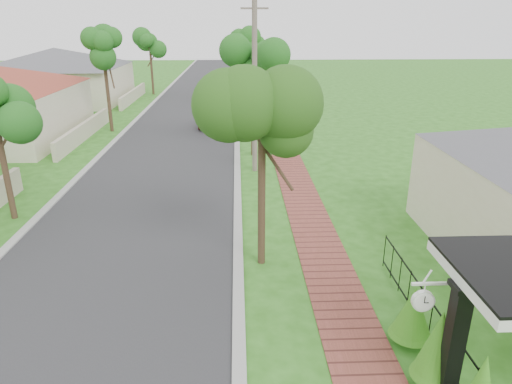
# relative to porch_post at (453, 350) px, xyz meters

# --- Properties ---
(ground) EXTENTS (160.00, 160.00, 0.00)m
(ground) POSITION_rel_porch_post_xyz_m (-4.55, 1.00, -1.12)
(ground) COLOR #296016
(ground) RESTS_ON ground
(road) EXTENTS (7.00, 120.00, 0.02)m
(road) POSITION_rel_porch_post_xyz_m (-7.55, 21.00, -1.12)
(road) COLOR #28282B
(road) RESTS_ON ground
(kerb_right) EXTENTS (0.30, 120.00, 0.10)m
(kerb_right) POSITION_rel_porch_post_xyz_m (-3.90, 21.00, -1.12)
(kerb_right) COLOR #9E9E99
(kerb_right) RESTS_ON ground
(kerb_left) EXTENTS (0.30, 120.00, 0.10)m
(kerb_left) POSITION_rel_porch_post_xyz_m (-11.20, 21.00, -1.12)
(kerb_left) COLOR #9E9E99
(kerb_left) RESTS_ON ground
(sidewalk) EXTENTS (1.50, 120.00, 0.03)m
(sidewalk) POSITION_rel_porch_post_xyz_m (-1.30, 21.00, -1.12)
(sidewalk) COLOR brown
(sidewalk) RESTS_ON ground
(porch_post) EXTENTS (0.48, 0.48, 2.52)m
(porch_post) POSITION_rel_porch_post_xyz_m (0.00, 0.00, 0.00)
(porch_post) COLOR black
(porch_post) RESTS_ON ground
(picket_fence) EXTENTS (0.03, 8.02, 1.00)m
(picket_fence) POSITION_rel_porch_post_xyz_m (0.35, 1.00, -0.59)
(picket_fence) COLOR black
(picket_fence) RESTS_ON ground
(street_trees) EXTENTS (10.70, 37.65, 5.89)m
(street_trees) POSITION_rel_porch_post_xyz_m (-7.42, 27.84, 3.42)
(street_trees) COLOR #382619
(street_trees) RESTS_ON ground
(hedge_row) EXTENTS (0.86, 4.58, 2.03)m
(hedge_row) POSITION_rel_porch_post_xyz_m (-0.10, -0.43, -0.27)
(hedge_row) COLOR #1B7116
(hedge_row) RESTS_ON ground
(far_house_grey) EXTENTS (15.56, 15.56, 4.60)m
(far_house_grey) POSITION_rel_porch_post_xyz_m (-19.52, 35.00, 1.22)
(far_house_grey) COLOR beige
(far_house_grey) RESTS_ON ground
(parked_car_red) EXTENTS (1.90, 3.91, 1.29)m
(parked_car_red) POSITION_rel_porch_post_xyz_m (-5.55, 24.15, -0.48)
(parked_car_red) COLOR maroon
(parked_car_red) RESTS_ON ground
(parked_car_white) EXTENTS (2.24, 4.95, 1.58)m
(parked_car_white) POSITION_rel_porch_post_xyz_m (-4.37, 33.03, -0.33)
(parked_car_white) COLOR silver
(parked_car_white) RESTS_ON ground
(near_tree) EXTENTS (2.00, 2.00, 5.14)m
(near_tree) POSITION_rel_porch_post_xyz_m (-3.21, 5.36, 2.97)
(near_tree) COLOR #382619
(near_tree) RESTS_ON ground
(utility_pole) EXTENTS (1.20, 0.24, 7.65)m
(utility_pole) POSITION_rel_porch_post_xyz_m (-3.07, 14.24, 2.76)
(utility_pole) COLOR #716258
(utility_pole) RESTS_ON ground
(station_clock) EXTENTS (0.71, 0.13, 0.60)m
(station_clock) POSITION_rel_porch_post_xyz_m (-0.49, 0.40, 0.83)
(station_clock) COLOR white
(station_clock) RESTS_ON ground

